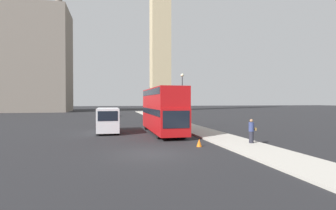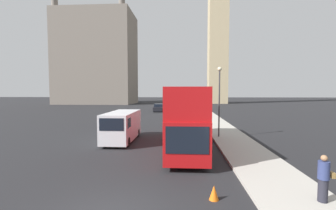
# 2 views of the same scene
# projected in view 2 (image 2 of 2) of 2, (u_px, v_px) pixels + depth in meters

# --- Properties ---
(building_block_distant) EXTENTS (24.45, 15.50, 36.47)m
(building_block_distant) POSITION_uv_depth(u_px,v_px,m) (97.00, 59.00, 75.11)
(building_block_distant) COLOR slate
(building_block_distant) RESTS_ON ground_plane
(red_double_decker_bus) EXTENTS (2.46, 10.68, 4.32)m
(red_double_decker_bus) POSITION_uv_depth(u_px,v_px,m) (185.00, 115.00, 16.24)
(red_double_decker_bus) COLOR #B71114
(red_double_decker_bus) RESTS_ON ground_plane
(white_van) EXTENTS (2.08, 5.57, 2.40)m
(white_van) POSITION_uv_depth(u_px,v_px,m) (122.00, 126.00, 18.28)
(white_van) COLOR silver
(white_van) RESTS_ON ground_plane
(pedestrian) EXTENTS (0.54, 0.38, 1.69)m
(pedestrian) POSITION_uv_depth(u_px,v_px,m) (324.00, 178.00, 7.97)
(pedestrian) COLOR #23232D
(pedestrian) RESTS_ON sidewalk_strip
(street_lamp) EXTENTS (0.36, 0.36, 6.04)m
(street_lamp) POSITION_uv_depth(u_px,v_px,m) (219.00, 91.00, 19.38)
(street_lamp) COLOR #38383D
(street_lamp) RESTS_ON sidewalk_strip
(parked_sedan) EXTENTS (1.84, 4.60, 1.55)m
(parked_sedan) POSITION_uv_depth(u_px,v_px,m) (159.00, 108.00, 45.86)
(parked_sedan) COLOR black
(parked_sedan) RESTS_ON ground_plane
(traffic_cone) EXTENTS (0.36, 0.36, 0.55)m
(traffic_cone) POSITION_uv_depth(u_px,v_px,m) (214.00, 193.00, 8.45)
(traffic_cone) COLOR orange
(traffic_cone) RESTS_ON ground_plane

